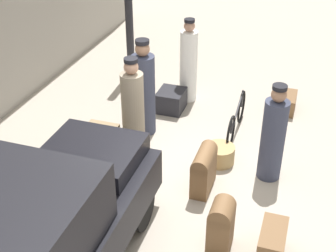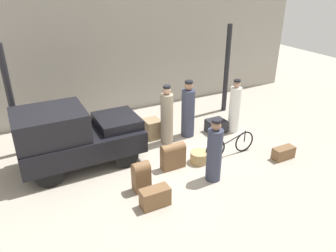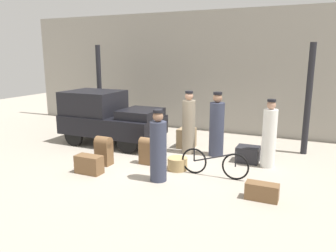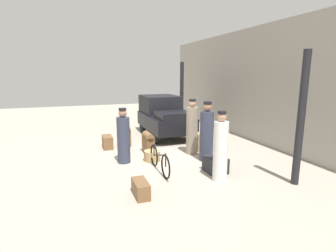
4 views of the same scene
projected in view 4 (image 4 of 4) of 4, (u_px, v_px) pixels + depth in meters
ground_plane at (161, 152)px, 9.23m from camera, size 30.00×30.00×0.00m
station_building_facade at (260, 86)px, 10.14m from camera, size 16.00×0.15×4.50m
canopy_pillar_left at (182, 96)px, 13.01m from camera, size 0.18×0.18×3.25m
canopy_pillar_right at (301, 120)px, 6.24m from camera, size 0.18×0.18×3.25m
truck at (164, 115)px, 11.48m from camera, size 3.26×1.67×1.73m
bicycle at (159, 160)px, 7.29m from camera, size 1.69×0.04×0.69m
wicker_basket at (152, 156)px, 8.27m from camera, size 0.51×0.51×0.32m
porter_lifting_near_truck at (123, 138)px, 7.98m from camera, size 0.39×0.39×1.70m
porter_standing_middle at (207, 134)px, 8.15m from camera, size 0.43×0.43×1.87m
conductor_in_dark_uniform at (221, 149)px, 6.60m from camera, size 0.37×0.37×1.80m
porter_carrying_trunk at (192, 129)px, 8.87m from camera, size 0.39×0.39×1.88m
suitcase_small_leather at (126, 135)px, 9.88m from camera, size 0.41×0.31×0.78m
trunk_large_brown at (202, 142)px, 9.40m from camera, size 0.49×0.55×0.62m
suitcase_black_upright at (148, 142)px, 8.98m from camera, size 0.67×0.28×0.73m
suitcase_tan_flat at (141, 189)px, 5.86m from camera, size 0.66×0.29×0.35m
trunk_wicker_pale at (107, 142)px, 9.64m from camera, size 0.68×0.34×0.46m
trunk_umber_medium at (215, 164)px, 7.31m from camera, size 0.61×0.53×0.43m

